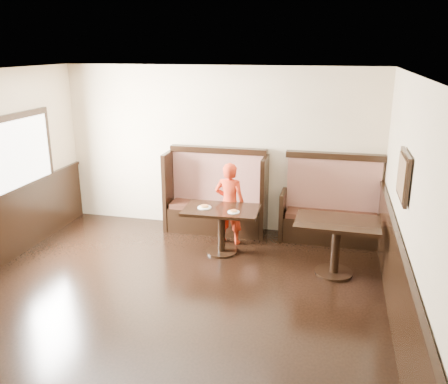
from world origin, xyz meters
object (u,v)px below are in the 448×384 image
(booth_neighbor, at_px, (331,212))
(table_main, at_px, (221,219))
(table_neighbor, at_px, (336,234))
(child, at_px, (230,203))
(booth_main, at_px, (216,201))

(booth_neighbor, xyz_separation_m, table_main, (-1.64, -0.92, 0.08))
(booth_neighbor, relative_size, table_neighbor, 1.42)
(table_main, bearing_deg, table_neighbor, -13.07)
(table_main, relative_size, child, 0.86)
(booth_main, relative_size, booth_neighbor, 1.06)
(table_main, xyz_separation_m, child, (0.04, 0.41, 0.12))
(booth_main, xyz_separation_m, table_main, (0.31, -0.92, 0.03))
(child, bearing_deg, table_neighbor, 160.09)
(table_main, distance_m, table_neighbor, 1.76)
(booth_main, distance_m, table_neighbor, 2.39)
(booth_main, relative_size, table_main, 1.50)
(booth_neighbor, xyz_separation_m, table_neighbor, (0.09, -1.25, 0.12))
(booth_main, relative_size, table_neighbor, 1.50)
(table_main, distance_m, child, 0.43)
(table_main, height_order, table_neighbor, table_neighbor)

